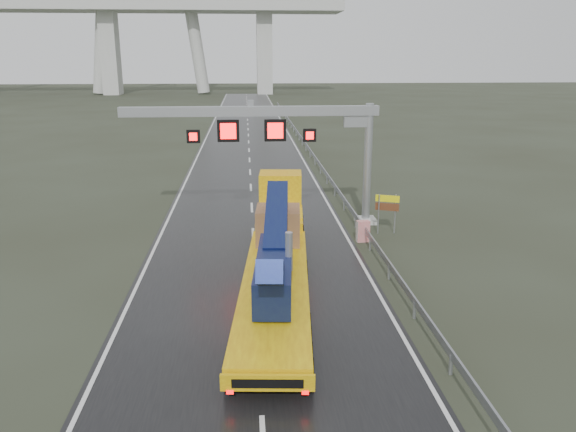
{
  "coord_description": "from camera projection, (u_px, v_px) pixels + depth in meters",
  "views": [
    {
      "loc": [
        -0.28,
        -14.49,
        9.84
      ],
      "look_at": [
        1.45,
        8.67,
        3.2
      ],
      "focal_mm": 35.0,
      "sensor_mm": 36.0,
      "label": 1
    }
  ],
  "objects": [
    {
      "name": "ground",
      "position": [
        261.0,
        401.0,
        16.61
      ],
      "size": [
        400.0,
        400.0,
        0.0
      ],
      "primitive_type": "plane",
      "color": "#2B2E20",
      "rests_on": "ground"
    },
    {
      "name": "road",
      "position": [
        250.0,
        160.0,
        54.96
      ],
      "size": [
        11.0,
        200.0,
        0.02
      ],
      "primitive_type": "cube",
      "color": "black",
      "rests_on": "ground"
    },
    {
      "name": "guardrail",
      "position": [
        325.0,
        173.0,
        45.62
      ],
      "size": [
        0.2,
        140.0,
        1.4
      ],
      "primitive_type": null,
      "color": "gray",
      "rests_on": "ground"
    },
    {
      "name": "sign_gantry",
      "position": [
        287.0,
        132.0,
        32.47
      ],
      "size": [
        14.9,
        1.2,
        7.42
      ],
      "color": "silver",
      "rests_on": "ground"
    },
    {
      "name": "heavy_haul_truck",
      "position": [
        278.0,
        240.0,
        25.98
      ],
      "size": [
        4.09,
        18.14,
        4.23
      ],
      "rotation": [
        0.0,
        0.0,
        -0.08
      ],
      "color": "yellow",
      "rests_on": "ground"
    },
    {
      "name": "exit_sign_pair",
      "position": [
        387.0,
        206.0,
        31.84
      ],
      "size": [
        1.28,
        0.54,
        2.31
      ],
      "rotation": [
        0.0,
        0.0,
        -0.37
      ],
      "color": "#A0A3A8",
      "rests_on": "ground"
    },
    {
      "name": "striped_barrier",
      "position": [
        363.0,
        231.0,
        30.72
      ],
      "size": [
        0.73,
        0.45,
        1.18
      ],
      "primitive_type": "cube",
      "rotation": [
        0.0,
        0.0,
        0.11
      ],
      "color": "red",
      "rests_on": "ground"
    }
  ]
}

